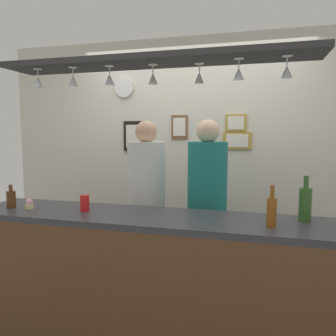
{
  "coord_description": "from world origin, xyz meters",
  "views": [
    {
      "loc": [
        0.71,
        -2.51,
        1.57
      ],
      "look_at": [
        0.0,
        0.1,
        1.28
      ],
      "focal_mm": 35.27,
      "sensor_mm": 36.0,
      "label": 1
    }
  ],
  "objects_px": {
    "drink_can": "(85,203)",
    "picture_frame_lower_pair": "(237,141)",
    "person_right_teal_shirt": "(207,197)",
    "person_left_white_patterned_shirt": "(147,194)",
    "picture_frame_caricature": "(134,136)",
    "bottle_champagne_green": "(305,203)",
    "picture_frame_crest": "(179,127)",
    "wall_clock": "(124,88)",
    "picture_frame_upper_small": "(236,123)",
    "bottle_beer_brown_stubby": "(11,199)",
    "bottle_beer_amber_tall": "(272,211)",
    "cupcake": "(29,204)"
  },
  "relations": [
    {
      "from": "drink_can",
      "to": "picture_frame_lower_pair",
      "type": "xyz_separation_m",
      "value": [
        1.01,
        1.42,
        0.43
      ]
    },
    {
      "from": "person_right_teal_shirt",
      "to": "person_left_white_patterned_shirt",
      "type": "bearing_deg",
      "value": 180.0
    },
    {
      "from": "person_left_white_patterned_shirt",
      "to": "picture_frame_caricature",
      "type": "bearing_deg",
      "value": 117.89
    },
    {
      "from": "bottle_champagne_green",
      "to": "picture_frame_crest",
      "type": "height_order",
      "value": "picture_frame_crest"
    },
    {
      "from": "bottle_champagne_green",
      "to": "drink_can",
      "type": "xyz_separation_m",
      "value": [
        -1.53,
        -0.13,
        -0.06
      ]
    },
    {
      "from": "wall_clock",
      "to": "picture_frame_upper_small",
      "type": "bearing_deg",
      "value": 0.28
    },
    {
      "from": "drink_can",
      "to": "bottle_beer_brown_stubby",
      "type": "bearing_deg",
      "value": -176.06
    },
    {
      "from": "bottle_beer_amber_tall",
      "to": "bottle_champagne_green",
      "type": "distance_m",
      "value": 0.29
    },
    {
      "from": "bottle_beer_amber_tall",
      "to": "bottle_champagne_green",
      "type": "bearing_deg",
      "value": 41.49
    },
    {
      "from": "bottle_champagne_green",
      "to": "picture_frame_upper_small",
      "type": "height_order",
      "value": "picture_frame_upper_small"
    },
    {
      "from": "bottle_beer_amber_tall",
      "to": "bottle_beer_brown_stubby",
      "type": "height_order",
      "value": "bottle_beer_amber_tall"
    },
    {
      "from": "picture_frame_upper_small",
      "to": "picture_frame_lower_pair",
      "type": "distance_m",
      "value": 0.19
    },
    {
      "from": "person_left_white_patterned_shirt",
      "to": "picture_frame_caricature",
      "type": "height_order",
      "value": "picture_frame_caricature"
    },
    {
      "from": "bottle_beer_amber_tall",
      "to": "wall_clock",
      "type": "bearing_deg",
      "value": 137.02
    },
    {
      "from": "picture_frame_crest",
      "to": "picture_frame_lower_pair",
      "type": "height_order",
      "value": "picture_frame_crest"
    },
    {
      "from": "person_left_white_patterned_shirt",
      "to": "picture_frame_lower_pair",
      "type": "height_order",
      "value": "person_left_white_patterned_shirt"
    },
    {
      "from": "bottle_champagne_green",
      "to": "wall_clock",
      "type": "bearing_deg",
      "value": 144.5
    },
    {
      "from": "picture_frame_crest",
      "to": "person_right_teal_shirt",
      "type": "bearing_deg",
      "value": -60.76
    },
    {
      "from": "bottle_champagne_green",
      "to": "cupcake",
      "type": "height_order",
      "value": "bottle_champagne_green"
    },
    {
      "from": "person_left_white_patterned_shirt",
      "to": "drink_can",
      "type": "relative_size",
      "value": 13.75
    },
    {
      "from": "person_left_white_patterned_shirt",
      "to": "picture_frame_crest",
      "type": "xyz_separation_m",
      "value": [
        0.13,
        0.76,
        0.62
      ]
    },
    {
      "from": "bottle_champagne_green",
      "to": "picture_frame_crest",
      "type": "xyz_separation_m",
      "value": [
        -1.15,
        1.29,
        0.52
      ]
    },
    {
      "from": "picture_frame_crest",
      "to": "picture_frame_lower_pair",
      "type": "bearing_deg",
      "value": 0.0
    },
    {
      "from": "bottle_beer_brown_stubby",
      "to": "drink_can",
      "type": "bearing_deg",
      "value": 3.94
    },
    {
      "from": "picture_frame_crest",
      "to": "picture_frame_caricature",
      "type": "bearing_deg",
      "value": 180.0
    },
    {
      "from": "bottle_beer_brown_stubby",
      "to": "picture_frame_crest",
      "type": "xyz_separation_m",
      "value": [
        0.99,
        1.46,
        0.57
      ]
    },
    {
      "from": "bottle_beer_brown_stubby",
      "to": "picture_frame_caricature",
      "type": "height_order",
      "value": "picture_frame_caricature"
    },
    {
      "from": "bottle_beer_amber_tall",
      "to": "picture_frame_upper_small",
      "type": "xyz_separation_m",
      "value": [
        -0.32,
        1.48,
        0.58
      ]
    },
    {
      "from": "picture_frame_upper_small",
      "to": "picture_frame_caricature",
      "type": "bearing_deg",
      "value": 180.0
    },
    {
      "from": "picture_frame_crest",
      "to": "picture_frame_upper_small",
      "type": "bearing_deg",
      "value": 0.0
    },
    {
      "from": "drink_can",
      "to": "picture_frame_lower_pair",
      "type": "distance_m",
      "value": 1.8
    },
    {
      "from": "bottle_beer_amber_tall",
      "to": "bottle_beer_brown_stubby",
      "type": "relative_size",
      "value": 1.44
    },
    {
      "from": "bottle_beer_brown_stubby",
      "to": "wall_clock",
      "type": "relative_size",
      "value": 0.82
    },
    {
      "from": "person_right_teal_shirt",
      "to": "picture_frame_upper_small",
      "type": "relative_size",
      "value": 7.64
    },
    {
      "from": "bottle_beer_amber_tall",
      "to": "picture_frame_crest",
      "type": "bearing_deg",
      "value": 122.24
    },
    {
      "from": "picture_frame_caricature",
      "to": "drink_can",
      "type": "bearing_deg",
      "value": -84.06
    },
    {
      "from": "drink_can",
      "to": "wall_clock",
      "type": "distance_m",
      "value": 1.77
    },
    {
      "from": "wall_clock",
      "to": "bottle_beer_amber_tall",
      "type": "bearing_deg",
      "value": -42.98
    },
    {
      "from": "bottle_champagne_green",
      "to": "person_left_white_patterned_shirt",
      "type": "bearing_deg",
      "value": 157.71
    },
    {
      "from": "bottle_beer_amber_tall",
      "to": "bottle_champagne_green",
      "type": "relative_size",
      "value": 0.87
    },
    {
      "from": "person_left_white_patterned_shirt",
      "to": "bottle_beer_brown_stubby",
      "type": "xyz_separation_m",
      "value": [
        -0.87,
        -0.7,
        0.05
      ]
    },
    {
      "from": "person_right_teal_shirt",
      "to": "bottle_champagne_green",
      "type": "bearing_deg",
      "value": -35.93
    },
    {
      "from": "person_left_white_patterned_shirt",
      "to": "bottle_beer_amber_tall",
      "type": "xyz_separation_m",
      "value": [
        1.06,
        -0.71,
        0.08
      ]
    },
    {
      "from": "person_right_teal_shirt",
      "to": "picture_frame_caricature",
      "type": "distance_m",
      "value": 1.33
    },
    {
      "from": "bottle_beer_amber_tall",
      "to": "wall_clock",
      "type": "distance_m",
      "value": 2.37
    },
    {
      "from": "drink_can",
      "to": "wall_clock",
      "type": "relative_size",
      "value": 0.55
    },
    {
      "from": "picture_frame_crest",
      "to": "drink_can",
      "type": "bearing_deg",
      "value": -105.05
    },
    {
      "from": "drink_can",
      "to": "picture_frame_upper_small",
      "type": "bearing_deg",
      "value": 55.07
    },
    {
      "from": "person_right_teal_shirt",
      "to": "bottle_beer_amber_tall",
      "type": "height_order",
      "value": "person_right_teal_shirt"
    },
    {
      "from": "bottle_beer_brown_stubby",
      "to": "picture_frame_lower_pair",
      "type": "height_order",
      "value": "picture_frame_lower_pair"
    }
  ]
}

